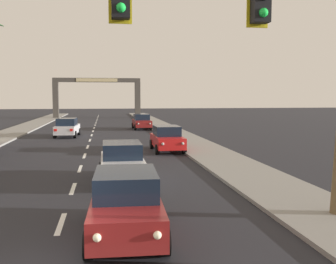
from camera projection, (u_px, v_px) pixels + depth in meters
sidewalk_right at (196, 146)px, 28.49m from camera, size 3.20×110.00×0.14m
lane_markings at (94, 149)px, 27.35m from camera, size 4.28×88.81×0.01m
traffic_signal_mast at (213, 25)px, 7.21m from camera, size 10.50×0.41×6.95m
sedan_lead_at_stop_bar at (126, 203)px, 10.26m from camera, size 2.08×4.50×1.68m
sedan_third_in_queue at (122, 162)px, 16.73m from camera, size 1.96×4.45×1.68m
sedan_oncoming_far at (67, 127)px, 35.43m from camera, size 2.14×4.52×1.68m
sedan_parked_nearest_kerb at (167, 138)px, 26.09m from camera, size 1.97×4.46×1.68m
sedan_parked_mid_kerb at (142, 121)px, 43.57m from camera, size 2.04×4.49×1.68m
town_gateway_arch at (97, 92)px, 65.27m from camera, size 14.34×0.90×6.67m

